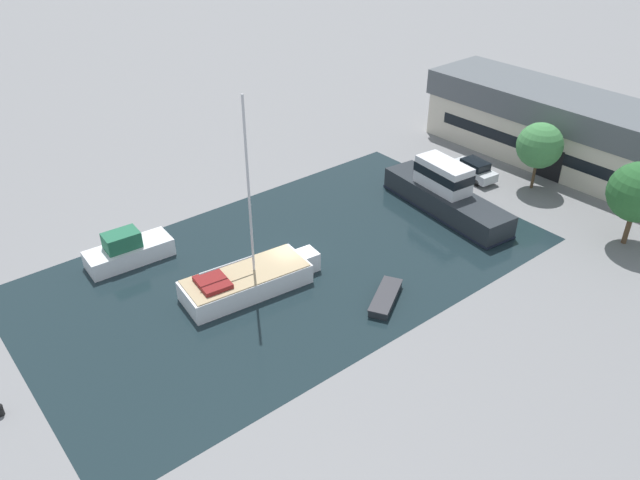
% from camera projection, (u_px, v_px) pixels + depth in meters
% --- Properties ---
extents(ground_plane, '(440.00, 440.00, 0.00)m').
position_uv_depth(ground_plane, '(290.00, 265.00, 44.66)').
color(ground_plane, slate).
extents(water_canal, '(20.97, 36.91, 0.01)m').
position_uv_depth(water_canal, '(290.00, 265.00, 44.66)').
color(water_canal, '#19282D').
rests_on(water_canal, ground).
extents(warehouse_building, '(29.67, 8.41, 6.60)m').
position_uv_depth(warehouse_building, '(576.00, 134.00, 56.63)').
color(warehouse_building, beige).
rests_on(warehouse_building, ground).
extents(quay_tree_near_building, '(3.89, 3.89, 5.95)m').
position_uv_depth(quay_tree_near_building, '(540.00, 146.00, 52.71)').
color(quay_tree_near_building, brown).
rests_on(quay_tree_near_building, ground).
extents(quay_tree_by_water, '(4.42, 4.42, 6.52)m').
position_uv_depth(quay_tree_by_water, '(639.00, 192.00, 44.87)').
color(quay_tree_by_water, brown).
rests_on(quay_tree_by_water, ground).
extents(parked_car, '(4.67, 2.29, 1.76)m').
position_uv_depth(parked_car, '(473.00, 169.00, 55.97)').
color(parked_car, silver).
rests_on(parked_car, ground).
extents(sailboat_moored, '(4.15, 9.94, 13.54)m').
position_uv_depth(sailboat_moored, '(249.00, 280.00, 41.70)').
color(sailboat_moored, white).
rests_on(sailboat_moored, water_canal).
extents(motor_cruiser, '(12.59, 4.31, 4.18)m').
position_uv_depth(motor_cruiser, '(445.00, 194.00, 50.59)').
color(motor_cruiser, '#23282D').
rests_on(motor_cruiser, water_canal).
extents(small_dinghy, '(3.21, 4.17, 0.58)m').
position_uv_depth(small_dinghy, '(385.00, 298.00, 40.86)').
color(small_dinghy, '#23282D').
rests_on(small_dinghy, water_canal).
extents(cabin_boat, '(2.64, 6.18, 2.48)m').
position_uv_depth(cabin_boat, '(128.00, 251.00, 44.55)').
color(cabin_boat, white).
rests_on(cabin_boat, water_canal).
extents(mooring_bollard, '(0.38, 0.38, 0.76)m').
position_uv_depth(mooring_bollard, '(0.00, 409.00, 32.60)').
color(mooring_bollard, black).
rests_on(mooring_bollard, ground).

